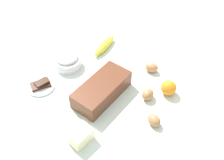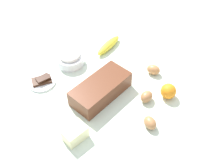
{
  "view_description": "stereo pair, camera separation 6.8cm",
  "coord_description": "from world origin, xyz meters",
  "views": [
    {
      "loc": [
        -0.55,
        -0.65,
        0.92
      ],
      "look_at": [
        0.0,
        0.0,
        0.04
      ],
      "focal_mm": 42.64,
      "sensor_mm": 36.0,
      "label": 1
    },
    {
      "loc": [
        -0.5,
        -0.69,
        0.92
      ],
      "look_at": [
        0.0,
        0.0,
        0.04
      ],
      "focal_mm": 42.64,
      "sensor_mm": 36.0,
      "label": 2
    }
  ],
  "objects": [
    {
      "name": "butter_block",
      "position": [
        -0.28,
        -0.14,
        0.03
      ],
      "size": [
        0.1,
        0.08,
        0.06
      ],
      "primitive_type": "cube",
      "rotation": [
        0.0,
        0.0,
        0.13
      ],
      "color": "#F4EDB2",
      "rests_on": "ground_plane"
    },
    {
      "name": "egg_near_butter",
      "position": [
        0.21,
        -0.05,
        0.02
      ],
      "size": [
        0.07,
        0.08,
        0.05
      ],
      "primitive_type": "ellipsoid",
      "rotation": [
        0.0,
        1.57,
        2.03
      ],
      "color": "#BA7E4C",
      "rests_on": "ground_plane"
    },
    {
      "name": "egg_beside_bowl",
      "position": [
        0.07,
        -0.16,
        0.02
      ],
      "size": [
        0.07,
        0.06,
        0.05
      ],
      "primitive_type": "ellipsoid",
      "rotation": [
        0.0,
        1.57,
        0.26
      ],
      "color": "#AC7446",
      "rests_on": "ground_plane"
    },
    {
      "name": "egg_loose",
      "position": [
        -0.01,
        -0.27,
        0.02
      ],
      "size": [
        0.05,
        0.07,
        0.05
      ],
      "primitive_type": "ellipsoid",
      "rotation": [
        0.0,
        1.57,
        4.57
      ],
      "color": "#AC7446",
      "rests_on": "ground_plane"
    },
    {
      "name": "flour_bowl",
      "position": [
        -0.08,
        0.25,
        0.03
      ],
      "size": [
        0.14,
        0.14,
        0.07
      ],
      "color": "white",
      "rests_on": "ground_plane"
    },
    {
      "name": "banana",
      "position": [
        0.15,
        0.24,
        0.02
      ],
      "size": [
        0.19,
        0.11,
        0.04
      ],
      "primitive_type": "ellipsoid",
      "rotation": [
        0.0,
        0.0,
        0.34
      ],
      "color": "yellow",
      "rests_on": "ground_plane"
    },
    {
      "name": "chocolate_plate",
      "position": [
        -0.26,
        0.21,
        0.01
      ],
      "size": [
        0.13,
        0.13,
        0.03
      ],
      "color": "white",
      "rests_on": "ground_plane"
    },
    {
      "name": "loaf_pan",
      "position": [
        -0.07,
        -0.02,
        0.04
      ],
      "size": [
        0.3,
        0.19,
        0.08
      ],
      "rotation": [
        0.0,
        0.0,
        0.21
      ],
      "color": "brown",
      "rests_on": "ground_plane"
    },
    {
      "name": "orange_fruit",
      "position": [
        0.17,
        -0.2,
        0.03
      ],
      "size": [
        0.07,
        0.07,
        0.07
      ],
      "primitive_type": "sphere",
      "color": "orange",
      "rests_on": "ground_plane"
    },
    {
      "name": "ground_plane",
      "position": [
        0.0,
        0.0,
        -0.01
      ],
      "size": [
        2.4,
        2.4,
        0.02
      ],
      "primitive_type": "cube",
      "color": "silver"
    }
  ]
}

